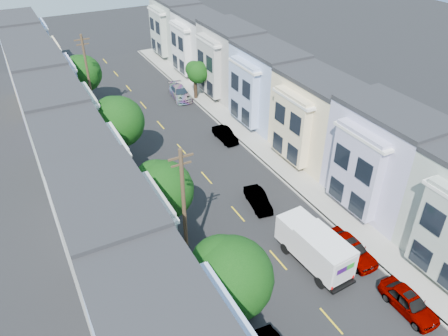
# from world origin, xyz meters

# --- Properties ---
(ground) EXTENTS (160.00, 160.00, 0.00)m
(ground) POSITION_xyz_m (0.00, 0.00, 0.00)
(ground) COLOR black
(ground) RESTS_ON ground
(road_slab) EXTENTS (12.00, 70.00, 0.02)m
(road_slab) POSITION_xyz_m (0.00, 15.00, 0.01)
(road_slab) COLOR black
(road_slab) RESTS_ON ground
(curb_left) EXTENTS (0.30, 70.00, 0.15)m
(curb_left) POSITION_xyz_m (-6.05, 15.00, 0.07)
(curb_left) COLOR gray
(curb_left) RESTS_ON ground
(curb_right) EXTENTS (0.30, 70.00, 0.15)m
(curb_right) POSITION_xyz_m (6.05, 15.00, 0.07)
(curb_right) COLOR gray
(curb_right) RESTS_ON ground
(sidewalk_left) EXTENTS (2.60, 70.00, 0.15)m
(sidewalk_left) POSITION_xyz_m (-7.35, 15.00, 0.07)
(sidewalk_left) COLOR gray
(sidewalk_left) RESTS_ON ground
(sidewalk_right) EXTENTS (2.60, 70.00, 0.15)m
(sidewalk_right) POSITION_xyz_m (7.35, 15.00, 0.07)
(sidewalk_right) COLOR gray
(sidewalk_right) RESTS_ON ground
(centerline) EXTENTS (0.12, 70.00, 0.01)m
(centerline) POSITION_xyz_m (0.00, 15.00, 0.00)
(centerline) COLOR gold
(centerline) RESTS_ON ground
(townhouse_row_left) EXTENTS (5.00, 70.00, 8.50)m
(townhouse_row_left) POSITION_xyz_m (-11.15, 15.00, 0.00)
(townhouse_row_left) COLOR beige
(townhouse_row_left) RESTS_ON ground
(townhouse_row_right) EXTENTS (5.00, 70.00, 8.50)m
(townhouse_row_right) POSITION_xyz_m (11.15, 15.00, 0.00)
(townhouse_row_right) COLOR beige
(townhouse_row_right) RESTS_ON ground
(tree_b) EXTENTS (4.70, 4.70, 7.56)m
(tree_b) POSITION_xyz_m (-6.30, -4.11, 5.19)
(tree_b) COLOR black
(tree_b) RESTS_ON ground
(tree_c) EXTENTS (4.47, 4.47, 6.72)m
(tree_c) POSITION_xyz_m (-6.30, 6.13, 4.46)
(tree_c) COLOR black
(tree_c) RESTS_ON ground
(tree_d) EXTENTS (4.70, 4.70, 7.34)m
(tree_d) POSITION_xyz_m (-6.30, 17.20, 4.97)
(tree_d) COLOR black
(tree_d) RESTS_ON ground
(tree_e) EXTENTS (4.28, 4.28, 6.79)m
(tree_e) POSITION_xyz_m (-6.30, 31.70, 4.63)
(tree_e) COLOR black
(tree_e) RESTS_ON ground
(tree_far_r) EXTENTS (2.75, 2.75, 4.83)m
(tree_far_r) POSITION_xyz_m (6.89, 28.72, 3.40)
(tree_far_r) COLOR black
(tree_far_r) RESTS_ON ground
(utility_pole_near) EXTENTS (1.60, 0.26, 10.00)m
(utility_pole_near) POSITION_xyz_m (-6.30, 2.00, 5.15)
(utility_pole_near) COLOR #42301E
(utility_pole_near) RESTS_ON ground
(utility_pole_far) EXTENTS (1.60, 0.26, 10.00)m
(utility_pole_far) POSITION_xyz_m (-6.30, 28.00, 5.15)
(utility_pole_far) COLOR #42301E
(utility_pole_far) RESTS_ON ground
(fedex_truck) EXTENTS (2.33, 6.06, 2.91)m
(fedex_truck) POSITION_xyz_m (2.03, -1.38, 1.62)
(fedex_truck) COLOR silver
(fedex_truck) RESTS_ON ground
(lead_sedan) EXTENTS (1.92, 3.89, 1.24)m
(lead_sedan) POSITION_xyz_m (2.05, 6.19, 0.62)
(lead_sedan) COLOR black
(lead_sedan) RESTS_ON ground
(parked_left_c) EXTENTS (2.67, 5.35, 1.46)m
(parked_left_c) POSITION_xyz_m (-4.90, -1.09, 0.73)
(parked_left_c) COLOR #9F9FA0
(parked_left_c) RESTS_ON ground
(parked_left_d) EXTENTS (1.90, 4.26, 1.26)m
(parked_left_d) POSITION_xyz_m (-4.90, 11.97, 0.63)
(parked_left_d) COLOR #3D0506
(parked_left_d) RESTS_ON ground
(parked_right_a) EXTENTS (1.73, 4.38, 1.41)m
(parked_right_a) POSITION_xyz_m (4.90, -7.58, 0.71)
(parked_right_a) COLOR slate
(parked_right_a) RESTS_ON ground
(parked_right_b) EXTENTS (1.85, 4.71, 1.52)m
(parked_right_b) POSITION_xyz_m (4.90, -2.13, 0.76)
(parked_right_b) COLOR silver
(parked_right_b) RESTS_ON ground
(parked_right_c) EXTENTS (1.35, 3.74, 1.24)m
(parked_right_c) POSITION_xyz_m (4.90, 17.54, 0.62)
(parked_right_c) COLOR black
(parked_right_c) RESTS_ON ground
(parked_right_d) EXTENTS (2.53, 5.04, 1.46)m
(parked_right_d) POSITION_xyz_m (4.90, 29.79, 0.73)
(parked_right_d) COLOR black
(parked_right_d) RESTS_ON ground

